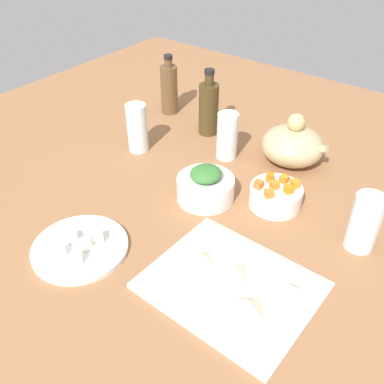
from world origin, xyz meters
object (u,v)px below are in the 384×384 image
Objects in this scene: bottle_0 at (169,89)px; drinking_glass_1 at (137,128)px; plate_tofu at (80,248)px; bowl_carrots at (275,196)px; drinking_glass_2 at (365,222)px; bowl_greens at (205,189)px; cutting_board at (231,286)px; bottle_1 at (209,108)px; teapot at (293,145)px; drinking_glass_0 at (227,136)px.

bottle_0 reaches higher than drinking_glass_1.
bottle_0 is (-26.99, 61.86, 7.62)cm from plate_tofu.
drinking_glass_2 is at bearing -4.20° from bowl_carrots.
bottle_0 reaches higher than bowl_greens.
cutting_board is 28.85cm from bowl_greens.
bottle_1 is at bearing -11.46° from bottle_0.
teapot is (8.88, 27.83, 2.48)cm from bowl_greens.
bottle_1 is 1.51× the size of drinking_glass_0.
bowl_greens reaches higher than plate_tofu.
bowl_greens is at bearing -39.76° from bottle_0.
bottle_1 is 14.82cm from drinking_glass_0.
bottle_0 is at bearing 140.24° from bowl_greens.
drinking_glass_2 is at bearing 10.24° from bowl_greens.
teapot is at bearing 141.73° from drinking_glass_2.
bottle_0 is 32.93cm from drinking_glass_0.
plate_tofu is 1.06× the size of bottle_0.
bottle_1 is 22.63cm from drinking_glass_1.
bottle_0 reaches higher than bowl_carrots.
bottle_1 reaches higher than bowl_carrots.
bottle_0 is at bearing 158.74° from drinking_glass_0.
drinking_glass_1 is at bearing 166.30° from bowl_greens.
plate_tofu is 1.02× the size of bottle_1.
drinking_glass_0 is (3.66, 49.93, 6.00)cm from plate_tofu.
bowl_greens is 48.79cm from bottle_0.
teapot is (19.17, 58.67, 4.72)cm from plate_tofu.
drinking_glass_1 is (-37.76, -20.80, 1.62)cm from teapot.
teapot is 0.92× the size of bottle_1.
plate_tofu is at bearing -108.09° from teapot.
plate_tofu is 59.71cm from drinking_glass_2.
bowl_greens is at bearing 136.17° from cutting_board.
bowl_carrots is at bearing -73.24° from teapot.
bowl_greens is 16.89cm from bowl_carrots.
drinking_glass_1 is at bearing 179.52° from drinking_glass_2.
cutting_board is 2.50× the size of bowl_carrots.
drinking_glass_2 is (27.06, -21.34, 1.18)cm from teapot.
plate_tofu is 61.91cm from teapot.
plate_tofu is 1.56× the size of drinking_glass_2.
drinking_glass_0 is (-21.47, 11.05, 4.06)cm from bowl_carrots.
bottle_0 is 25.44cm from drinking_glass_1.
bottle_1 is at bearing 159.22° from drinking_glass_2.
bottle_0 is at bearing 138.72° from cutting_board.
teapot is (-5.96, 19.79, 2.78)cm from bowl_carrots.
plate_tofu is 50.43cm from drinking_glass_0.
teapot is 1.39× the size of drinking_glass_0.
bottle_1 reaches higher than teapot.
drinking_glass_1 is (8.40, -23.98, -1.27)cm from bottle_0.
bottle_1 reaches higher than cutting_board.
bottle_1 reaches higher than drinking_glass_0.
teapot is 0.96× the size of bottle_0.
bowl_carrots is 39.24cm from bottle_1.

